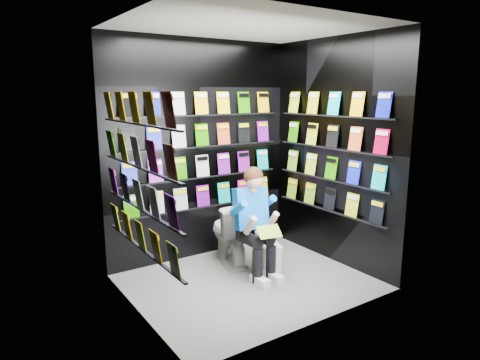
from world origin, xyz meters
TOP-DOWN VIEW (x-y plane):
  - floor at (0.00, 0.00)m, footprint 2.40×2.40m
  - ceiling at (0.00, 0.00)m, footprint 2.40×2.40m
  - wall_back at (0.00, 1.00)m, footprint 2.40×0.04m
  - wall_front at (0.00, -1.00)m, footprint 2.40×0.04m
  - wall_left at (-1.20, 0.00)m, footprint 0.04×2.00m
  - wall_right at (1.20, 0.00)m, footprint 0.04×2.00m
  - comics_back at (0.00, 0.97)m, footprint 2.10×0.06m
  - comics_left at (-1.17, 0.00)m, footprint 0.06×1.70m
  - comics_right at (1.17, 0.00)m, footprint 0.06×1.70m
  - toilet at (0.14, 0.57)m, footprint 0.59×0.83m
  - longbox at (0.42, 0.21)m, footprint 0.31×0.40m
  - longbox_lid at (0.42, 0.21)m, footprint 0.33×0.43m
  - reader at (0.14, 0.19)m, footprint 0.62×0.78m
  - held_comic at (0.14, -0.16)m, footprint 0.27×0.20m

SIDE VIEW (x-z plane):
  - floor at x=0.00m, z-range 0.00..0.00m
  - longbox at x=0.42m, z-range 0.00..0.27m
  - longbox_lid at x=0.42m, z-range 0.27..0.29m
  - toilet at x=0.14m, z-range 0.00..0.73m
  - held_comic at x=0.14m, z-range 0.53..0.63m
  - reader at x=0.14m, z-range 0.10..1.37m
  - wall_back at x=0.00m, z-range 0.00..2.60m
  - wall_front at x=0.00m, z-range 0.00..2.60m
  - wall_left at x=-1.20m, z-range 0.00..2.60m
  - wall_right at x=1.20m, z-range 0.00..2.60m
  - comics_back at x=0.00m, z-range 0.62..1.99m
  - comics_left at x=-1.17m, z-range 0.62..1.99m
  - comics_right at x=1.17m, z-range 0.62..1.99m
  - ceiling at x=0.00m, z-range 2.60..2.60m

